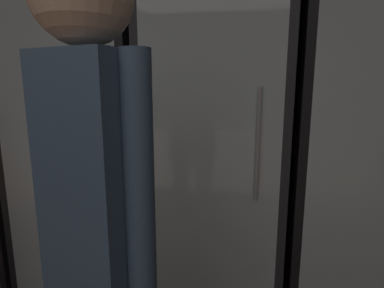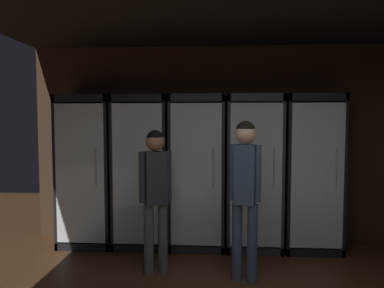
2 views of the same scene
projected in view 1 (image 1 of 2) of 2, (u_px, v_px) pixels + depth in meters
name	position (u px, v px, depth m)	size (l,w,h in m)	color
wall_back	(196.00, 85.00, 2.03)	(6.00, 0.06, 2.80)	#382619
cooler_center	(92.00, 148.00, 1.90)	(0.73, 0.64, 2.08)	black
cooler_right	(216.00, 152.00, 1.77)	(0.73, 0.64, 2.08)	#2B2B30
cooler_far_right	(358.00, 158.00, 1.65)	(0.73, 0.64, 2.08)	black
shopper_far	(96.00, 216.00, 0.77)	(0.32, 0.23, 1.73)	#384C66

